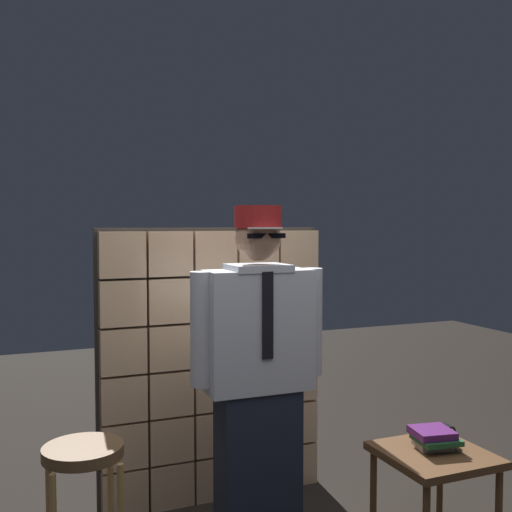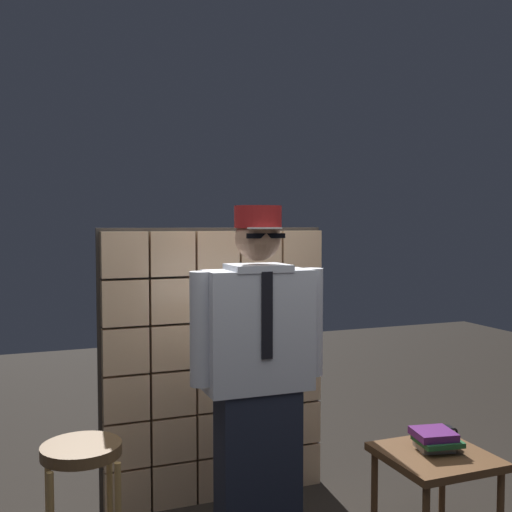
{
  "view_description": "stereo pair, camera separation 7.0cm",
  "coord_description": "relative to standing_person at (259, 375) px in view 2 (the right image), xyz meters",
  "views": [
    {
      "loc": [
        -1.16,
        -2.35,
        1.7
      ],
      "look_at": [
        -0.0,
        0.45,
        1.53
      ],
      "focal_mm": 42.44,
      "sensor_mm": 36.0,
      "label": 1
    },
    {
      "loc": [
        -1.09,
        -2.37,
        1.7
      ],
      "look_at": [
        -0.0,
        0.45,
        1.53
      ],
      "focal_mm": 42.44,
      "sensor_mm": 36.0,
      "label": 2
    }
  ],
  "objects": [
    {
      "name": "side_table",
      "position": [
        0.84,
        -0.32,
        -0.47
      ],
      "size": [
        0.52,
        0.52,
        0.53
      ],
      "color": "brown",
      "rests_on": "ground"
    },
    {
      "name": "standing_person",
      "position": [
        0.0,
        0.0,
        0.0
      ],
      "size": [
        0.71,
        0.3,
        1.79
      ],
      "rotation": [
        0.0,
        0.0,
        -0.01
      ],
      "color": "#1E2333",
      "rests_on": "ground"
    },
    {
      "name": "glass_block_wall",
      "position": [
        -0.0,
        0.69,
        -0.11
      ],
      "size": [
        1.41,
        0.1,
        1.69
      ],
      "color": "#E0B78C",
      "rests_on": "ground"
    },
    {
      "name": "bar_stool",
      "position": [
        -0.88,
        -0.18,
        -0.37
      ],
      "size": [
        0.34,
        0.34,
        0.76
      ],
      "color": "brown",
      "rests_on": "ground"
    },
    {
      "name": "coffee_mug",
      "position": [
        0.97,
        -0.24,
        -0.35
      ],
      "size": [
        0.13,
        0.08,
        0.09
      ],
      "color": "black",
      "rests_on": "side_table"
    },
    {
      "name": "book_stack",
      "position": [
        0.86,
        -0.29,
        -0.34
      ],
      "size": [
        0.24,
        0.24,
        0.1
      ],
      "color": "gray",
      "rests_on": "side_table"
    }
  ]
}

